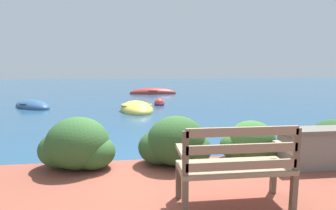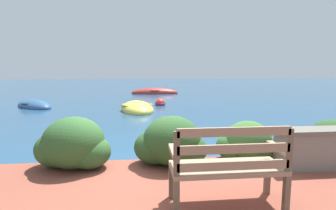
# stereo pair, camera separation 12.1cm
# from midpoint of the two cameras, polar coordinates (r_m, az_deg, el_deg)

# --- Properties ---
(ground_plane) EXTENTS (80.00, 80.00, 0.00)m
(ground_plane) POSITION_cam_midpoint_polar(r_m,az_deg,el_deg) (4.56, -2.58, -14.21)
(ground_plane) COLOR navy
(park_bench) EXTENTS (1.24, 0.48, 0.93)m
(park_bench) POSITION_cam_midpoint_polar(r_m,az_deg,el_deg) (2.96, 13.43, -12.43)
(park_bench) COLOR brown
(park_bench) RESTS_ON patio_terrace
(hedge_clump_left) EXTENTS (1.16, 0.83, 0.79)m
(hedge_clump_left) POSITION_cam_midpoint_polar(r_m,az_deg,el_deg) (4.24, -19.97, -8.43)
(hedge_clump_left) COLOR #2D5628
(hedge_clump_left) RESTS_ON patio_terrace
(hedge_clump_centre) EXTENTS (1.14, 0.82, 0.78)m
(hedge_clump_centre) POSITION_cam_midpoint_polar(r_m,az_deg,el_deg) (4.14, 0.72, -8.41)
(hedge_clump_centre) COLOR #284C23
(hedge_clump_centre) RESTS_ON patio_terrace
(hedge_clump_right) EXTENTS (0.97, 0.70, 0.66)m
(hedge_clump_right) POSITION_cam_midpoint_polar(r_m,az_deg,el_deg) (4.53, 16.72, -7.95)
(hedge_clump_right) COLOR #38662D
(hedge_clump_right) RESTS_ON patio_terrace
(hedge_clump_far_right) EXTENTS (0.97, 0.70, 0.66)m
(hedge_clump_far_right) POSITION_cam_midpoint_polar(r_m,az_deg,el_deg) (5.21, 31.68, -6.74)
(hedge_clump_far_right) COLOR #284C23
(hedge_clump_far_right) RESTS_ON patio_terrace
(rowboat_nearest) EXTENTS (1.69, 2.52, 0.70)m
(rowboat_nearest) POSITION_cam_midpoint_polar(r_m,az_deg,el_deg) (10.83, -7.17, -0.92)
(rowboat_nearest) COLOR #DBC64C
(rowboat_nearest) RESTS_ON ground_plane
(rowboat_mid) EXTENTS (2.37, 2.30, 0.61)m
(rowboat_mid) POSITION_cam_midpoint_polar(r_m,az_deg,el_deg) (13.10, -27.67, -0.27)
(rowboat_mid) COLOR #2D517A
(rowboat_mid) RESTS_ON ground_plane
(rowboat_far) EXTENTS (3.24, 1.22, 0.71)m
(rowboat_far) POSITION_cam_midpoint_polar(r_m,az_deg,el_deg) (18.04, -3.50, 2.65)
(rowboat_far) COLOR #9E2D28
(rowboat_far) RESTS_ON ground_plane
(mooring_buoy) EXTENTS (0.52, 0.52, 0.47)m
(mooring_buoy) POSITION_cam_midpoint_polar(r_m,az_deg,el_deg) (12.36, -2.21, 0.33)
(mooring_buoy) COLOR red
(mooring_buoy) RESTS_ON ground_plane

